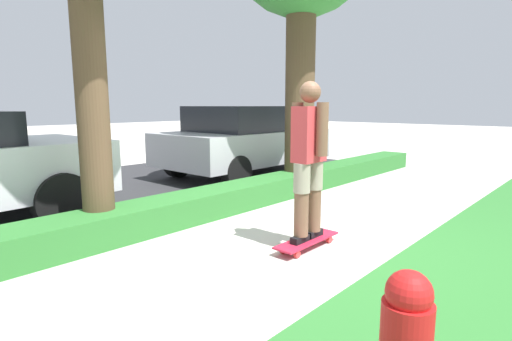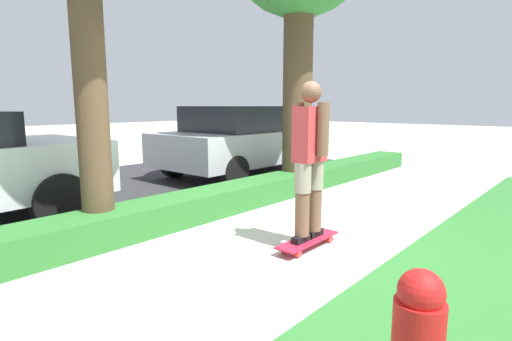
% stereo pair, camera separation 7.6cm
% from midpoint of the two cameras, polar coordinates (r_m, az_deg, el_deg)
% --- Properties ---
extents(ground_plane, '(60.00, 60.00, 0.00)m').
position_cam_midpoint_polar(ground_plane, '(4.59, 6.41, -10.12)').
color(ground_plane, '#BCB7AD').
extents(street_asphalt, '(12.63, 5.00, 0.01)m').
position_cam_midpoint_polar(street_asphalt, '(7.74, -19.70, -2.58)').
color(street_asphalt, '#2D2D30').
rests_on(street_asphalt, ground_plane).
extents(hedge_row, '(12.63, 0.60, 0.35)m').
position_cam_midpoint_polar(hedge_row, '(5.59, -7.02, -4.71)').
color(hedge_row, '#2D702D').
rests_on(hedge_row, ground_plane).
extents(skateboard, '(0.89, 0.24, 0.10)m').
position_cam_midpoint_polar(skateboard, '(4.40, 7.81, -9.93)').
color(skateboard, red).
rests_on(skateboard, ground_plane).
extents(skater_person, '(0.50, 0.43, 1.67)m').
position_cam_midpoint_polar(skater_person, '(4.19, 8.08, 1.87)').
color(skater_person, black).
rests_on(skater_person, skateboard).
extents(parked_car_middle, '(3.83, 2.01, 1.51)m').
position_cam_midpoint_polar(parked_car_middle, '(8.75, -1.40, 4.41)').
color(parked_car_middle, '#B7B7BC').
rests_on(parked_car_middle, ground_plane).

